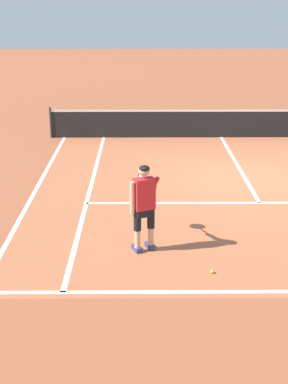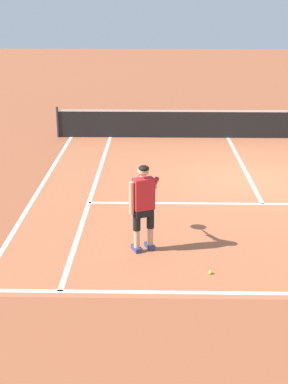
# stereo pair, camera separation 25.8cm
# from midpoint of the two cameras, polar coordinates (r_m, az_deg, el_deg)

# --- Properties ---
(ground_plane) EXTENTS (80.00, 80.00, 0.00)m
(ground_plane) POSITION_cam_midpoint_polar(r_m,az_deg,el_deg) (14.68, 11.68, 1.34)
(ground_plane) COLOR #9E5133
(court_inner_surface) EXTENTS (10.98, 10.90, 0.00)m
(court_inner_surface) POSITION_cam_midpoint_polar(r_m,az_deg,el_deg) (14.03, 12.16, 0.44)
(court_inner_surface) COLOR #B2603D
(court_inner_surface) RESTS_ON ground
(line_service) EXTENTS (8.23, 0.10, 0.01)m
(line_service) POSITION_cam_midpoint_polar(r_m,az_deg,el_deg) (12.97, 13.07, -1.23)
(line_service) COLOR white
(line_service) RESTS_ON ground
(line_centre_service) EXTENTS (0.10, 6.40, 0.01)m
(line_centre_service) POSITION_cam_midpoint_polar(r_m,az_deg,el_deg) (15.95, 10.85, 2.90)
(line_centre_service) COLOR white
(line_centre_service) RESTS_ON ground
(line_singles_left) EXTENTS (0.10, 10.50, 0.01)m
(line_singles_left) POSITION_cam_midpoint_polar(r_m,az_deg,el_deg) (13.84, -4.80, 0.57)
(line_singles_left) COLOR white
(line_singles_left) RESTS_ON ground
(line_doubles_left) EXTENTS (0.10, 10.50, 0.01)m
(line_doubles_left) POSITION_cam_midpoint_polar(r_m,az_deg,el_deg) (14.05, -10.39, 0.60)
(line_doubles_left) COLOR white
(line_doubles_left) RESTS_ON ground
(tennis_net) EXTENTS (11.96, 0.08, 1.07)m
(tennis_net) POSITION_cam_midpoint_polar(r_m,az_deg,el_deg) (18.88, 9.40, 7.18)
(tennis_net) COLOR #333338
(tennis_net) RESTS_ON ground
(tennis_player) EXTENTS (0.56, 1.23, 1.71)m
(tennis_player) POSITION_cam_midpoint_polar(r_m,az_deg,el_deg) (10.00, 0.67, -1.05)
(tennis_player) COLOR navy
(tennis_player) RESTS_ON ground
(tennis_ball_near_feet) EXTENTS (0.07, 0.07, 0.07)m
(tennis_ball_near_feet) POSITION_cam_midpoint_polar(r_m,az_deg,el_deg) (9.60, 7.85, -8.49)
(tennis_ball_near_feet) COLOR #CCE02D
(tennis_ball_near_feet) RESTS_ON ground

